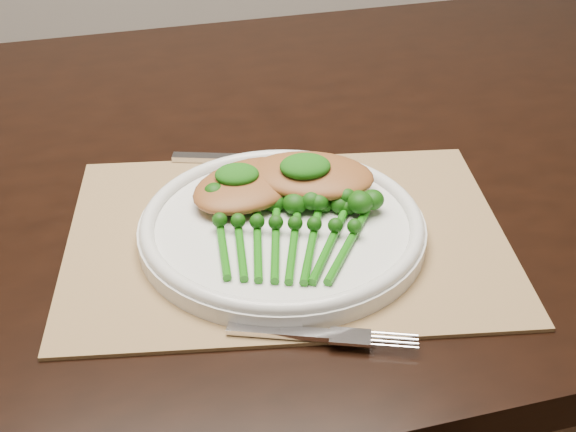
{
  "coord_description": "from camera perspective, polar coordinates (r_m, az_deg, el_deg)",
  "views": [
    {
      "loc": [
        -0.09,
        -0.88,
        1.22
      ],
      "look_at": [
        -0.0,
        -0.23,
        0.78
      ],
      "focal_mm": 50.0,
      "sensor_mm": 36.0,
      "label": 1
    }
  ],
  "objects": [
    {
      "name": "pesto_dollop_right",
      "position": [
        0.82,
        1.23,
        3.56
      ],
      "size": [
        0.05,
        0.04,
        0.02
      ],
      "primitive_type": "ellipsoid",
      "color": "#0D460A",
      "rests_on": "chicken_fillet_right"
    },
    {
      "name": "broccolini_bundle",
      "position": [
        0.76,
        -0.24,
        -1.8
      ],
      "size": [
        0.17,
        0.19,
        0.04
      ],
      "rotation": [
        0.0,
        0.0,
        -0.21
      ],
      "color": "#16650D",
      "rests_on": "dinner_plate"
    },
    {
      "name": "fork",
      "position": [
        0.69,
        3.33,
        -8.52
      ],
      "size": [
        0.16,
        0.05,
        0.01
      ],
      "rotation": [
        0.0,
        0.0,
        -0.24
      ],
      "color": "silver",
      "rests_on": "placemat"
    },
    {
      "name": "chicken_fillet_left",
      "position": [
        0.83,
        -2.8,
        2.22
      ],
      "size": [
        0.16,
        0.15,
        0.03
      ],
      "primitive_type": "ellipsoid",
      "rotation": [
        0.0,
        0.0,
        0.62
      ],
      "color": "#995B2C",
      "rests_on": "dinner_plate"
    },
    {
      "name": "placemat",
      "position": [
        0.81,
        -0.09,
        -1.43
      ],
      "size": [
        0.45,
        0.34,
        0.0
      ],
      "primitive_type": "cube",
      "rotation": [
        0.0,
        0.0,
        -0.04
      ],
      "color": "#99774E",
      "rests_on": "dining_table"
    },
    {
      "name": "chicken_fillet_right",
      "position": [
        0.84,
        1.66,
        2.93
      ],
      "size": [
        0.15,
        0.13,
        0.03
      ],
      "primitive_type": "ellipsoid",
      "rotation": [
        0.0,
        0.0,
        -0.3
      ],
      "color": "#995B2C",
      "rests_on": "dinner_plate"
    },
    {
      "name": "dinner_plate",
      "position": [
        0.8,
        -0.43,
        -0.74
      ],
      "size": [
        0.29,
        0.29,
        0.03
      ],
      "color": "silver",
      "rests_on": "placemat"
    },
    {
      "name": "dining_table",
      "position": [
        1.18,
        -4.86,
        -11.89
      ],
      "size": [
        1.71,
        1.12,
        0.75
      ],
      "rotation": [
        0.0,
        0.0,
        0.15
      ],
      "color": "black",
      "rests_on": "ground"
    },
    {
      "name": "knife",
      "position": [
        0.94,
        -3.48,
        4.1
      ],
      "size": [
        0.19,
        0.05,
        0.01
      ],
      "rotation": [
        0.0,
        0.0,
        -0.18
      ],
      "color": "silver",
      "rests_on": "placemat"
    },
    {
      "name": "pesto_dollop_left",
      "position": [
        0.83,
        -3.65,
        2.97
      ],
      "size": [
        0.05,
        0.04,
        0.02
      ],
      "primitive_type": "ellipsoid",
      "color": "#0D460A",
      "rests_on": "chicken_fillet_left"
    }
  ]
}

